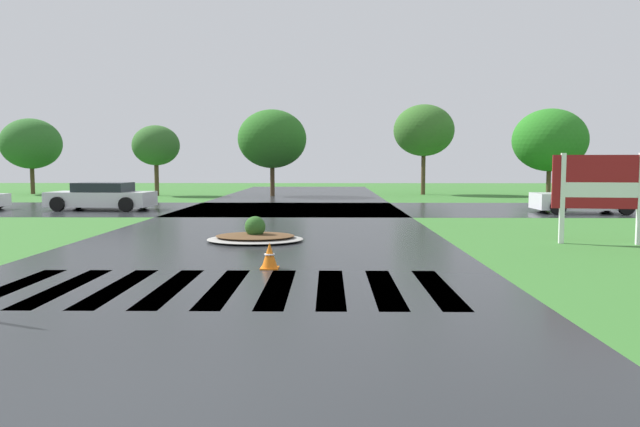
{
  "coord_description": "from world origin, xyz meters",
  "views": [
    {
      "loc": [
        1.76,
        -4.65,
        2.1
      ],
      "look_at": [
        1.54,
        10.62,
        0.84
      ],
      "focal_mm": 34.3,
      "sensor_mm": 36.0,
      "label": 1
    }
  ],
  "objects_px": {
    "car_dark_suv": "(102,197)",
    "median_island": "(255,236)",
    "estate_billboard": "(601,186)",
    "traffic_cone": "(270,256)",
    "drainage_pipe_stack": "(103,197)",
    "car_white_sedan": "(583,199)"
  },
  "relations": [
    {
      "from": "car_white_sedan",
      "to": "drainage_pipe_stack",
      "type": "bearing_deg",
      "value": 168.83
    },
    {
      "from": "estate_billboard",
      "to": "median_island",
      "type": "xyz_separation_m",
      "value": [
        -9.02,
        0.42,
        -1.37
      ]
    },
    {
      "from": "median_island",
      "to": "drainage_pipe_stack",
      "type": "xyz_separation_m",
      "value": [
        -9.49,
        14.43,
        0.23
      ]
    },
    {
      "from": "estate_billboard",
      "to": "drainage_pipe_stack",
      "type": "height_order",
      "value": "estate_billboard"
    },
    {
      "from": "estate_billboard",
      "to": "median_island",
      "type": "relative_size",
      "value": 0.93
    },
    {
      "from": "traffic_cone",
      "to": "estate_billboard",
      "type": "bearing_deg",
      "value": 25.17
    },
    {
      "from": "car_dark_suv",
      "to": "drainage_pipe_stack",
      "type": "xyz_separation_m",
      "value": [
        -1.26,
        3.47,
        -0.23
      ]
    },
    {
      "from": "car_white_sedan",
      "to": "car_dark_suv",
      "type": "distance_m",
      "value": 20.95
    },
    {
      "from": "traffic_cone",
      "to": "median_island",
      "type": "bearing_deg",
      "value": 100.61
    },
    {
      "from": "estate_billboard",
      "to": "car_white_sedan",
      "type": "relative_size",
      "value": 0.59
    },
    {
      "from": "car_dark_suv",
      "to": "median_island",
      "type": "bearing_deg",
      "value": 131.05
    },
    {
      "from": "estate_billboard",
      "to": "car_dark_suv",
      "type": "xyz_separation_m",
      "value": [
        -17.25,
        11.38,
        -0.91
      ]
    },
    {
      "from": "drainage_pipe_stack",
      "to": "median_island",
      "type": "bearing_deg",
      "value": -56.67
    },
    {
      "from": "car_white_sedan",
      "to": "car_dark_suv",
      "type": "xyz_separation_m",
      "value": [
        -20.9,
        1.42,
        -0.01
      ]
    },
    {
      "from": "car_dark_suv",
      "to": "drainage_pipe_stack",
      "type": "height_order",
      "value": "car_dark_suv"
    },
    {
      "from": "median_island",
      "to": "car_dark_suv",
      "type": "height_order",
      "value": "car_dark_suv"
    },
    {
      "from": "median_island",
      "to": "drainage_pipe_stack",
      "type": "height_order",
      "value": "drainage_pipe_stack"
    },
    {
      "from": "estate_billboard",
      "to": "drainage_pipe_stack",
      "type": "xyz_separation_m",
      "value": [
        -18.51,
        14.85,
        -1.14
      ]
    },
    {
      "from": "estate_billboard",
      "to": "traffic_cone",
      "type": "xyz_separation_m",
      "value": [
        -8.21,
        -3.86,
        -1.26
      ]
    },
    {
      "from": "car_dark_suv",
      "to": "drainage_pipe_stack",
      "type": "relative_size",
      "value": 2.61
    },
    {
      "from": "car_white_sedan",
      "to": "traffic_cone",
      "type": "bearing_deg",
      "value": -129.39
    },
    {
      "from": "drainage_pipe_stack",
      "to": "estate_billboard",
      "type": "bearing_deg",
      "value": -38.74
    }
  ]
}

